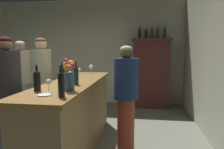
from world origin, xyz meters
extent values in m
cube|color=#BAB79D|center=(0.00, 3.04, 1.43)|extent=(5.29, 0.12, 2.86)
cube|color=olive|center=(0.48, 0.14, 0.49)|extent=(0.59, 2.48, 0.98)
cube|color=olive|center=(0.48, 0.14, 1.01)|extent=(0.67, 2.58, 0.05)
cube|color=#48211F|center=(1.72, 2.72, 0.89)|extent=(0.91, 0.41, 1.78)
cube|color=#432520|center=(1.72, 2.72, 1.75)|extent=(0.99, 0.47, 0.06)
cylinder|color=black|center=(0.47, -0.26, 1.13)|extent=(0.07, 0.07, 0.20)
sphere|color=black|center=(0.47, -0.26, 1.24)|extent=(0.07, 0.07, 0.07)
cylinder|color=black|center=(0.47, -0.26, 1.28)|extent=(0.02, 0.02, 0.09)
cylinder|color=#AE1F27|center=(0.47, -0.26, 1.34)|extent=(0.03, 0.03, 0.02)
cylinder|color=#1D2433|center=(0.61, -0.11, 1.14)|extent=(0.06, 0.06, 0.22)
sphere|color=#1D2433|center=(0.61, -0.11, 1.25)|extent=(0.06, 0.06, 0.06)
cylinder|color=#1D2433|center=(0.61, -0.11, 1.30)|extent=(0.02, 0.02, 0.10)
cylinder|color=gold|center=(0.61, -0.11, 1.36)|extent=(0.02, 0.02, 0.02)
cylinder|color=black|center=(0.69, -0.85, 1.14)|extent=(0.07, 0.07, 0.22)
sphere|color=black|center=(0.69, -0.85, 1.25)|extent=(0.07, 0.07, 0.07)
cylinder|color=black|center=(0.69, -0.85, 1.29)|extent=(0.02, 0.02, 0.08)
cylinder|color=black|center=(0.69, -0.85, 1.34)|extent=(0.03, 0.03, 0.02)
cylinder|color=black|center=(0.30, -0.59, 1.13)|extent=(0.08, 0.08, 0.19)
sphere|color=black|center=(0.30, -0.59, 1.23)|extent=(0.08, 0.08, 0.08)
cylinder|color=black|center=(0.30, -0.59, 1.27)|extent=(0.03, 0.03, 0.09)
cylinder|color=#AE212D|center=(0.30, -0.59, 1.33)|extent=(0.03, 0.03, 0.02)
cylinder|color=white|center=(0.30, 1.02, 1.04)|extent=(0.07, 0.07, 0.00)
cylinder|color=white|center=(0.30, 1.02, 1.07)|extent=(0.01, 0.01, 0.06)
ellipsoid|color=white|center=(0.30, 1.02, 1.13)|extent=(0.07, 0.07, 0.06)
ellipsoid|color=maroon|center=(0.30, 1.02, 1.11)|extent=(0.05, 0.05, 0.02)
cylinder|color=white|center=(0.48, 1.26, 1.04)|extent=(0.06, 0.06, 0.00)
cylinder|color=white|center=(0.48, 1.26, 1.08)|extent=(0.01, 0.01, 0.09)
ellipsoid|color=white|center=(0.48, 1.26, 1.17)|extent=(0.08, 0.08, 0.08)
cylinder|color=white|center=(0.43, 0.18, 1.04)|extent=(0.07, 0.07, 0.00)
cylinder|color=white|center=(0.43, 0.18, 1.08)|extent=(0.01, 0.01, 0.09)
ellipsoid|color=white|center=(0.43, 0.18, 1.16)|extent=(0.08, 0.08, 0.06)
ellipsoid|color=maroon|center=(0.43, 0.18, 1.14)|extent=(0.07, 0.07, 0.02)
cylinder|color=white|center=(0.47, -0.65, 1.04)|extent=(0.06, 0.06, 0.00)
cylinder|color=white|center=(0.47, -0.65, 1.08)|extent=(0.01, 0.01, 0.08)
ellipsoid|color=white|center=(0.47, -0.65, 1.15)|extent=(0.06, 0.06, 0.07)
cylinder|color=#33556D|center=(0.66, -0.53, 1.14)|extent=(0.12, 0.12, 0.20)
cylinder|color=#38602D|center=(0.70, -0.53, 1.24)|extent=(0.01, 0.01, 0.17)
sphere|color=#C23431|center=(0.70, -0.53, 1.32)|extent=(0.07, 0.07, 0.07)
cylinder|color=#38602D|center=(0.68, -0.50, 1.25)|extent=(0.01, 0.01, 0.18)
sphere|color=orange|center=(0.68, -0.50, 1.34)|extent=(0.09, 0.09, 0.09)
cylinder|color=#38602D|center=(0.64, -0.49, 1.24)|extent=(0.01, 0.01, 0.18)
sphere|color=red|center=(0.64, -0.49, 1.33)|extent=(0.08, 0.08, 0.08)
cylinder|color=#38602D|center=(0.61, -0.52, 1.25)|extent=(0.01, 0.01, 0.18)
sphere|color=gold|center=(0.61, -0.52, 1.34)|extent=(0.05, 0.05, 0.05)
cylinder|color=#38602D|center=(0.63, -0.54, 1.27)|extent=(0.01, 0.01, 0.23)
sphere|color=#D14A76|center=(0.63, -0.54, 1.38)|extent=(0.05, 0.05, 0.05)
cylinder|color=#38602D|center=(0.65, -0.57, 1.23)|extent=(0.01, 0.01, 0.15)
sphere|color=orange|center=(0.65, -0.57, 1.31)|extent=(0.08, 0.08, 0.08)
cylinder|color=#38602D|center=(0.69, -0.57, 1.23)|extent=(0.01, 0.01, 0.16)
sphere|color=#BB517E|center=(0.69, -0.57, 1.31)|extent=(0.04, 0.04, 0.04)
cylinder|color=white|center=(0.49, -0.81, 1.04)|extent=(0.14, 0.14, 0.01)
cylinder|color=black|center=(1.41, 2.72, 1.89)|extent=(0.07, 0.07, 0.22)
sphere|color=black|center=(1.41, 2.72, 2.00)|extent=(0.07, 0.07, 0.07)
cylinder|color=black|center=(1.41, 2.72, 2.04)|extent=(0.02, 0.02, 0.09)
cylinder|color=gold|center=(1.41, 2.72, 2.10)|extent=(0.03, 0.03, 0.02)
cylinder|color=black|center=(1.57, 2.72, 1.87)|extent=(0.07, 0.07, 0.19)
sphere|color=black|center=(1.57, 2.72, 1.96)|extent=(0.07, 0.07, 0.07)
cylinder|color=black|center=(1.57, 2.72, 2.00)|extent=(0.02, 0.02, 0.07)
cylinder|color=#AD201F|center=(1.57, 2.72, 2.04)|extent=(0.02, 0.02, 0.02)
cylinder|color=#432E1E|center=(1.72, 2.72, 1.88)|extent=(0.07, 0.07, 0.21)
sphere|color=#432E1E|center=(1.72, 2.72, 1.99)|extent=(0.07, 0.07, 0.07)
cylinder|color=#432E1E|center=(1.72, 2.72, 2.03)|extent=(0.02, 0.02, 0.10)
cylinder|color=#B01B22|center=(1.72, 2.72, 2.09)|extent=(0.02, 0.02, 0.02)
cylinder|color=#1F3C20|center=(1.86, 2.72, 1.89)|extent=(0.08, 0.08, 0.22)
sphere|color=#1F3C20|center=(1.86, 2.72, 2.00)|extent=(0.08, 0.08, 0.08)
cylinder|color=#1F3C20|center=(1.86, 2.72, 2.04)|extent=(0.03, 0.03, 0.09)
cylinder|color=#A8222B|center=(1.86, 2.72, 2.10)|extent=(0.03, 0.03, 0.02)
cylinder|color=#1C3922|center=(2.03, 2.72, 1.89)|extent=(0.07, 0.07, 0.23)
sphere|color=#1C3922|center=(2.03, 2.72, 2.01)|extent=(0.07, 0.07, 0.07)
cylinder|color=#1C3922|center=(2.03, 2.72, 2.05)|extent=(0.02, 0.02, 0.07)
cylinder|color=red|center=(2.03, 2.72, 2.09)|extent=(0.03, 0.03, 0.02)
cylinder|color=gray|center=(-0.88, 1.04, 0.42)|extent=(0.28, 0.28, 0.84)
cylinder|color=#AEA18B|center=(-0.88, 1.04, 1.16)|extent=(0.38, 0.38, 0.64)
sphere|color=#8F6A4C|center=(-0.88, 1.04, 1.57)|extent=(0.20, 0.20, 0.20)
ellipsoid|color=#BAAC9A|center=(-0.88, 1.04, 1.61)|extent=(0.19, 0.19, 0.11)
cylinder|color=#223149|center=(-0.20, -0.41, 0.42)|extent=(0.25, 0.25, 0.83)
cylinder|color=#2F2F32|center=(-0.20, -0.41, 1.16)|extent=(0.34, 0.34, 0.66)
sphere|color=#946F4D|center=(-0.20, -0.41, 1.57)|extent=(0.18, 0.18, 0.18)
ellipsoid|color=black|center=(-0.20, -0.41, 1.61)|extent=(0.17, 0.17, 0.10)
cylinder|color=gray|center=(-0.28, 0.70, 0.44)|extent=(0.24, 0.24, 0.88)
cylinder|color=#B5B18D|center=(-0.28, 0.70, 1.20)|extent=(0.34, 0.34, 0.63)
sphere|color=#E0AD84|center=(-0.28, 0.70, 1.61)|extent=(0.21, 0.21, 0.21)
ellipsoid|color=brown|center=(-0.28, 0.70, 1.65)|extent=(0.19, 0.19, 0.11)
cylinder|color=#273450|center=(-0.88, 0.36, 0.43)|extent=(0.22, 0.22, 0.87)
cylinder|color=maroon|center=(1.25, 0.22, 0.39)|extent=(0.25, 0.25, 0.79)
cylinder|color=navy|center=(1.25, 0.22, 1.08)|extent=(0.35, 0.35, 0.59)
sphere|color=brown|center=(1.25, 0.22, 1.46)|extent=(0.19, 0.19, 0.19)
ellipsoid|color=#AEA89E|center=(1.25, 0.22, 1.51)|extent=(0.18, 0.18, 0.10)
camera|label=1|loc=(1.48, -2.82, 1.51)|focal=33.89mm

